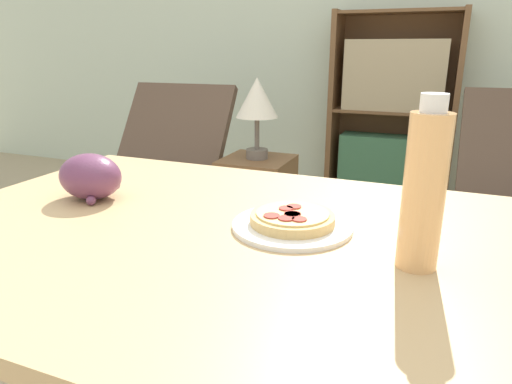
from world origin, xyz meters
TOP-DOWN VIEW (x-y plane):
  - wall_back at (0.00, 2.62)m, footprint 8.00×0.05m
  - dining_table at (0.15, -0.08)m, footprint 1.40×0.92m
  - pizza_on_plate at (0.24, -0.02)m, footprint 0.25×0.25m
  - grape_bunch at (-0.27, -0.02)m, footprint 0.16×0.13m
  - drink_bottle at (0.48, -0.11)m, footprint 0.07×0.07m
  - lounge_chair_near at (-0.94, 1.26)m, footprint 0.69×0.79m
  - bookshelf at (0.17, 2.45)m, footprint 0.84×0.29m
  - side_table at (-0.35, 1.25)m, footprint 0.34×0.34m
  - table_lamp at (-0.35, 1.25)m, footprint 0.21×0.21m

SIDE VIEW (x-z plane):
  - side_table at x=-0.35m, z-range 0.00..0.55m
  - lounge_chair_near at x=-0.94m, z-range -0.15..0.73m
  - bookshelf at x=0.17m, z-range -0.06..1.27m
  - dining_table at x=0.15m, z-range 0.28..1.02m
  - pizza_on_plate at x=0.24m, z-range 0.73..0.77m
  - grape_bunch at x=-0.27m, z-range 0.73..0.85m
  - table_lamp at x=-0.35m, z-range 0.63..1.03m
  - drink_bottle at x=0.48m, z-range 0.73..1.01m
  - wall_back at x=0.00m, z-range 0.00..2.60m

